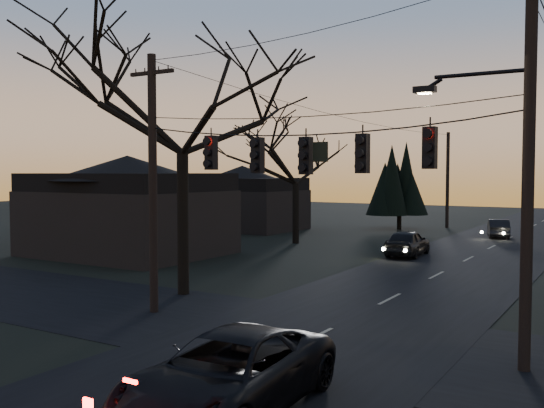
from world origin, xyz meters
The scene contains 14 objects.
main_road centered at (0.00, 20.00, 0.01)m, with size 8.00×120.00×0.02m, color black.
cross_road centered at (0.00, 10.00, 0.01)m, with size 60.00×7.00×0.02m, color black.
utility_pole_right centered at (5.50, 10.00, 0.00)m, with size 5.00×0.30×10.00m, color black, non-canonical shape.
utility_pole_left centered at (-6.00, 10.00, 0.00)m, with size 1.80×0.30×8.50m, color black, non-canonical shape.
utility_pole_far_l centered at (-6.00, 46.00, 0.00)m, with size 0.30×0.30×8.00m, color black, non-canonical shape.
span_signal_assembly centered at (-0.24, 10.00, 5.20)m, with size 11.50×0.44×1.65m.
bare_tree_left centered at (-7.08, 12.83, 7.52)m, with size 10.17×10.17×10.75m.
bare_tree_dist centered at (-11.47, 29.62, 5.47)m, with size 7.27×7.27×7.83m.
evergreen_dist centered at (-8.96, 42.55, 3.77)m, with size 3.90×3.90×6.36m.
house_left_near centered at (-17.00, 20.00, 2.80)m, with size 10.00×8.00×5.60m.
house_left_far centered at (-20.00, 36.00, 2.60)m, with size 9.00×7.00×5.20m.
suv_near centered at (0.99, 4.42, 0.75)m, with size 2.49×5.41×1.50m, color black.
sedan_oncoming_a centered at (-3.20, 27.49, 0.73)m, with size 1.73×4.29×1.46m, color black.
sedan_oncoming_b centered at (-0.80, 40.25, 0.64)m, with size 1.36×3.90×1.28m, color black.
Camera 1 is at (7.68, -5.01, 4.65)m, focal length 40.00 mm.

